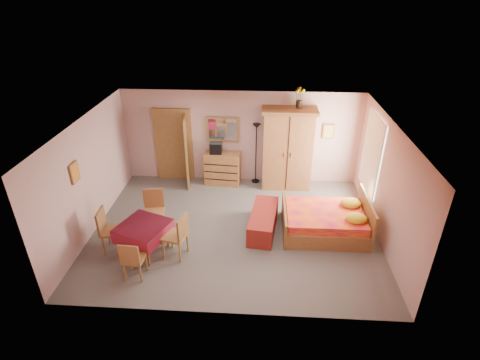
# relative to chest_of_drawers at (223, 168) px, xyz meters

# --- Properties ---
(floor) EXTENTS (6.50, 6.50, 0.00)m
(floor) POSITION_rel_chest_of_drawers_xyz_m (0.51, -2.24, -0.46)
(floor) COLOR #68655C
(floor) RESTS_ON ground
(ceiling) EXTENTS (6.50, 6.50, 0.00)m
(ceiling) POSITION_rel_chest_of_drawers_xyz_m (0.51, -2.24, 2.14)
(ceiling) COLOR brown
(ceiling) RESTS_ON wall_back
(wall_back) EXTENTS (6.50, 0.10, 2.60)m
(wall_back) POSITION_rel_chest_of_drawers_xyz_m (0.51, 0.26, 0.84)
(wall_back) COLOR tan
(wall_back) RESTS_ON floor
(wall_front) EXTENTS (6.50, 0.10, 2.60)m
(wall_front) POSITION_rel_chest_of_drawers_xyz_m (0.51, -4.74, 0.84)
(wall_front) COLOR tan
(wall_front) RESTS_ON floor
(wall_left) EXTENTS (0.10, 5.00, 2.60)m
(wall_left) POSITION_rel_chest_of_drawers_xyz_m (-2.74, -2.24, 0.84)
(wall_left) COLOR tan
(wall_left) RESTS_ON floor
(wall_right) EXTENTS (0.10, 5.00, 2.60)m
(wall_right) POSITION_rel_chest_of_drawers_xyz_m (3.76, -2.24, 0.84)
(wall_right) COLOR tan
(wall_right) RESTS_ON floor
(doorway) EXTENTS (1.06, 0.12, 2.15)m
(doorway) POSITION_rel_chest_of_drawers_xyz_m (-1.39, 0.23, 0.57)
(doorway) COLOR #9E6B35
(doorway) RESTS_ON floor
(window) EXTENTS (0.08, 1.40, 1.95)m
(window) POSITION_rel_chest_of_drawers_xyz_m (3.72, -1.04, 0.99)
(window) COLOR white
(window) RESTS_ON wall_right
(picture_left) EXTENTS (0.04, 0.32, 0.42)m
(picture_left) POSITION_rel_chest_of_drawers_xyz_m (-2.71, -2.84, 1.24)
(picture_left) COLOR orange
(picture_left) RESTS_ON wall_left
(picture_back) EXTENTS (0.30, 0.04, 0.40)m
(picture_back) POSITION_rel_chest_of_drawers_xyz_m (2.86, 0.23, 1.09)
(picture_back) COLOR #D8BF59
(picture_back) RESTS_ON wall_back
(chest_of_drawers) EXTENTS (1.01, 0.57, 0.92)m
(chest_of_drawers) POSITION_rel_chest_of_drawers_xyz_m (0.00, 0.00, 0.00)
(chest_of_drawers) COLOR #AB6E3A
(chest_of_drawers) RESTS_ON floor
(wall_mirror) EXTENTS (0.88, 0.07, 0.70)m
(wall_mirror) POSITION_rel_chest_of_drawers_xyz_m (0.00, 0.21, 1.09)
(wall_mirror) COLOR white
(wall_mirror) RESTS_ON wall_back
(stereo) EXTENTS (0.32, 0.24, 0.30)m
(stereo) POSITION_rel_chest_of_drawers_xyz_m (-0.17, 0.01, 0.61)
(stereo) COLOR black
(stereo) RESTS_ON chest_of_drawers
(floor_lamp) EXTENTS (0.25, 0.25, 1.75)m
(floor_lamp) POSITION_rel_chest_of_drawers_xyz_m (0.93, 0.13, 0.41)
(floor_lamp) COLOR black
(floor_lamp) RESTS_ON floor
(wardrobe) EXTENTS (1.44, 0.75, 2.25)m
(wardrobe) POSITION_rel_chest_of_drawers_xyz_m (1.78, -0.04, 0.66)
(wardrobe) COLOR #A76838
(wardrobe) RESTS_ON floor
(sunflower_vase) EXTENTS (0.23, 0.23, 0.54)m
(sunflower_vase) POSITION_rel_chest_of_drawers_xyz_m (2.00, 0.03, 2.06)
(sunflower_vase) COLOR yellow
(sunflower_vase) RESTS_ON wardrobe
(bed) EXTENTS (1.91, 1.50, 0.88)m
(bed) POSITION_rel_chest_of_drawers_xyz_m (2.56, -2.19, -0.02)
(bed) COLOR #C2133F
(bed) RESTS_ON floor
(bench) EXTENTS (0.73, 1.53, 0.49)m
(bench) POSITION_rel_chest_of_drawers_xyz_m (1.17, -2.22, -0.21)
(bench) COLOR maroon
(bench) RESTS_ON floor
(dining_table) EXTENTS (1.21, 1.21, 0.68)m
(dining_table) POSITION_rel_chest_of_drawers_xyz_m (-1.33, -3.15, -0.12)
(dining_table) COLOR maroon
(dining_table) RESTS_ON floor
(chair_south) EXTENTS (0.42, 0.42, 0.87)m
(chair_south) POSITION_rel_chest_of_drawers_xyz_m (-1.31, -3.90, -0.03)
(chair_south) COLOR olive
(chair_south) RESTS_ON floor
(chair_north) EXTENTS (0.53, 0.53, 0.99)m
(chair_north) POSITION_rel_chest_of_drawers_xyz_m (-1.31, -2.39, 0.04)
(chair_north) COLOR #AC713A
(chair_north) RESTS_ON floor
(chair_west) EXTENTS (0.48, 0.48, 0.99)m
(chair_west) POSITION_rel_chest_of_drawers_xyz_m (-2.00, -3.12, 0.04)
(chair_west) COLOR #9E6435
(chair_west) RESTS_ON floor
(chair_east) EXTENTS (0.55, 0.55, 1.00)m
(chair_east) POSITION_rel_chest_of_drawers_xyz_m (-0.66, -3.22, 0.04)
(chair_east) COLOR #AF7D3B
(chair_east) RESTS_ON floor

